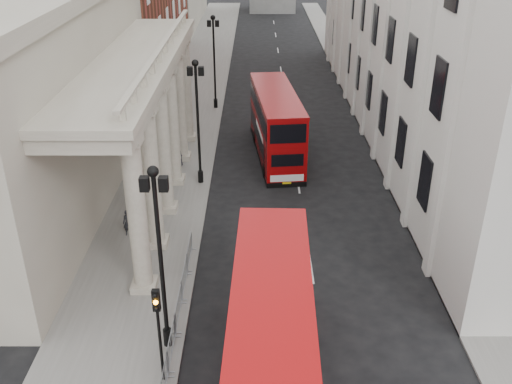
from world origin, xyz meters
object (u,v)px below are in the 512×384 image
(lamp_post_south, at_px, (160,249))
(bus_far, at_px, (276,123))
(bus_near, at_px, (271,344))
(pedestrian_a, at_px, (128,223))
(pedestrian_c, at_px, (178,156))
(traffic_light, at_px, (158,319))
(pedestrian_b, at_px, (145,175))
(lamp_post_north, at_px, (214,56))
(lamp_post_mid, at_px, (198,114))

(lamp_post_south, xyz_separation_m, bus_far, (5.21, 20.96, -2.37))
(bus_near, bearing_deg, pedestrian_a, 124.83)
(bus_far, distance_m, pedestrian_c, 7.59)
(traffic_light, xyz_separation_m, pedestrian_b, (-3.76, 17.51, -2.20))
(bus_near, distance_m, pedestrian_c, 22.39)
(pedestrian_b, bearing_deg, bus_near, 124.25)
(lamp_post_north, distance_m, pedestrian_a, 23.53)
(lamp_post_north, bearing_deg, lamp_post_south, -90.00)
(traffic_light, xyz_separation_m, bus_near, (4.19, -0.84, -0.45))
(lamp_post_north, distance_m, pedestrian_b, 17.38)
(bus_far, bearing_deg, lamp_post_north, 109.32)
(traffic_light, distance_m, pedestrian_a, 11.86)
(lamp_post_south, relative_size, lamp_post_north, 1.00)
(lamp_post_north, height_order, pedestrian_c, lamp_post_north)
(lamp_post_mid, relative_size, pedestrian_a, 5.42)
(lamp_post_south, relative_size, traffic_light, 1.93)
(lamp_post_mid, height_order, pedestrian_c, lamp_post_mid)
(lamp_post_north, xyz_separation_m, traffic_light, (0.10, -34.02, -1.80))
(traffic_light, relative_size, pedestrian_c, 2.66)
(lamp_post_south, distance_m, pedestrian_b, 16.41)
(pedestrian_b, distance_m, pedestrian_c, 3.62)
(lamp_post_mid, height_order, lamp_post_north, same)
(lamp_post_mid, bearing_deg, traffic_light, -89.68)
(pedestrian_b, bearing_deg, pedestrian_c, -109.67)
(lamp_post_mid, relative_size, bus_near, 0.70)
(bus_near, bearing_deg, traffic_light, 170.41)
(bus_near, bearing_deg, lamp_post_mid, 104.62)
(traffic_light, bearing_deg, bus_near, -11.38)
(bus_far, xyz_separation_m, pedestrian_a, (-8.69, -11.88, -1.65))
(bus_near, distance_m, pedestrian_a, 14.35)
(pedestrian_a, xyz_separation_m, pedestrian_b, (-0.18, 6.41, 0.02))
(bus_near, relative_size, bus_far, 1.03)
(traffic_light, distance_m, bus_near, 4.30)
(bus_near, xyz_separation_m, bus_far, (0.92, 23.82, -0.11))
(traffic_light, bearing_deg, pedestrian_c, 95.32)
(lamp_post_north, relative_size, bus_near, 0.70)
(traffic_light, height_order, bus_near, bus_near)
(lamp_post_mid, bearing_deg, pedestrian_a, -116.63)
(lamp_post_south, relative_size, pedestrian_c, 5.15)
(lamp_post_north, relative_size, pedestrian_b, 5.29)
(traffic_light, height_order, bus_far, bus_far)
(lamp_post_mid, bearing_deg, bus_far, 43.55)
(bus_near, distance_m, bus_far, 23.84)
(bus_near, bearing_deg, bus_far, 89.58)
(lamp_post_south, distance_m, lamp_post_north, 32.00)
(traffic_light, relative_size, pedestrian_b, 2.73)
(pedestrian_a, height_order, pedestrian_b, pedestrian_b)
(bus_near, xyz_separation_m, pedestrian_b, (-7.95, 18.35, -1.75))
(pedestrian_b, bearing_deg, lamp_post_south, 114.11)
(lamp_post_south, xyz_separation_m, pedestrian_a, (-3.47, 9.08, -4.02))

